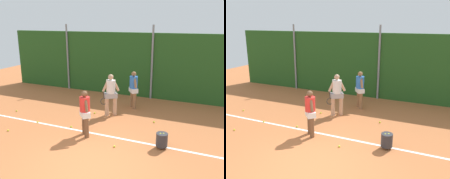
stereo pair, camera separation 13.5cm
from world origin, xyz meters
TOP-DOWN VIEW (x-y plane):
  - ground_plane at (0.00, 2.00)m, footprint 26.69×26.69m
  - hedge_fence_backdrop at (0.00, 6.80)m, footprint 16.90×0.25m
  - fence_post_left at (-4.87, 6.62)m, footprint 0.10×0.10m
  - fence_post_center at (0.00, 6.62)m, footprint 0.10×0.10m
  - court_baseline_paint at (0.00, 1.85)m, footprint 12.35×0.10m
  - player_foreground_near at (-1.00, 1.61)m, footprint 0.52×0.53m
  - player_midcourt at (-0.95, 3.69)m, footprint 0.66×0.57m
  - player_backcourt_far at (-0.38, 4.94)m, footprint 0.53×0.59m
  - ball_hopper at (1.61, 1.75)m, footprint 0.36×0.36m
  - tennis_ball_1 at (-3.73, 0.80)m, footprint 0.07×0.07m
  - tennis_ball_2 at (-3.26, 1.84)m, footprint 0.07×0.07m
  - tennis_ball_3 at (-4.92, 2.46)m, footprint 0.07×0.07m
  - tennis_ball_5 at (-1.81, 1.96)m, footprint 0.07×0.07m
  - tennis_ball_6 at (0.24, 1.22)m, footprint 0.07×0.07m
  - tennis_ball_7 at (0.92, 3.61)m, footprint 0.07×0.07m
  - tennis_ball_8 at (-1.65, 3.57)m, footprint 0.07×0.07m

SIDE VIEW (x-z plane):
  - ground_plane at x=0.00m, z-range 0.00..0.00m
  - court_baseline_paint at x=0.00m, z-range 0.00..0.01m
  - tennis_ball_1 at x=-3.73m, z-range 0.00..0.07m
  - tennis_ball_2 at x=-3.26m, z-range 0.00..0.07m
  - tennis_ball_3 at x=-4.92m, z-range 0.00..0.07m
  - tennis_ball_5 at x=-1.81m, z-range 0.00..0.07m
  - tennis_ball_6 at x=0.24m, z-range 0.00..0.07m
  - tennis_ball_7 at x=0.92m, z-range 0.00..0.07m
  - tennis_ball_8 at x=-1.65m, z-range 0.00..0.07m
  - ball_hopper at x=1.61m, z-range 0.03..0.55m
  - player_foreground_near at x=-1.00m, z-range 0.10..1.71m
  - player_backcourt_far at x=-0.38m, z-range 0.10..1.79m
  - player_midcourt at x=-0.95m, z-range 0.11..1.86m
  - hedge_fence_backdrop at x=0.00m, z-range 0.00..3.27m
  - fence_post_left at x=-4.87m, z-range 0.00..3.66m
  - fence_post_center at x=0.00m, z-range 0.00..3.66m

